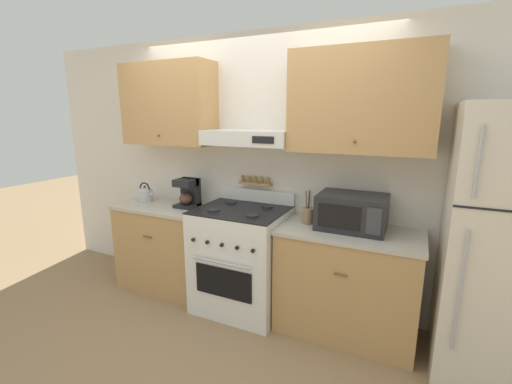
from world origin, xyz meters
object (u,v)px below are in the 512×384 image
object	(u,v)px
microwave	(352,212)
utensil_crock	(308,215)
refrigerator	(511,250)
tea_kettle	(145,194)
stove_range	(241,259)
coffee_maker	(188,193)

from	to	relation	value
microwave	utensil_crock	xyz separation A→B (m)	(-0.36, -0.02, -0.07)
utensil_crock	refrigerator	bearing A→B (deg)	-4.43
tea_kettle	utensil_crock	bearing A→B (deg)	0.00
microwave	utensil_crock	distance (m)	0.37
stove_range	microwave	bearing A→B (deg)	5.97
tea_kettle	microwave	bearing A→B (deg)	0.47
refrigerator	coffee_maker	world-z (taller)	refrigerator
tea_kettle	microwave	size ratio (longest dim) A/B	0.38
tea_kettle	coffee_maker	size ratio (longest dim) A/B	0.73
stove_range	coffee_maker	world-z (taller)	coffee_maker
coffee_maker	tea_kettle	bearing A→B (deg)	-177.44
coffee_maker	utensil_crock	bearing A→B (deg)	-1.11
microwave	refrigerator	bearing A→B (deg)	-6.90
stove_range	refrigerator	distance (m)	2.06
refrigerator	microwave	size ratio (longest dim) A/B	3.52
microwave	stove_range	bearing A→B (deg)	-174.03
refrigerator	coffee_maker	distance (m)	2.68
tea_kettle	utensil_crock	world-z (taller)	utensil_crock
tea_kettle	coffee_maker	world-z (taller)	coffee_maker
stove_range	refrigerator	bearing A→B (deg)	-0.75
refrigerator	tea_kettle	xyz separation A→B (m)	(-3.22, 0.11, 0.03)
refrigerator	microwave	distance (m)	1.06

